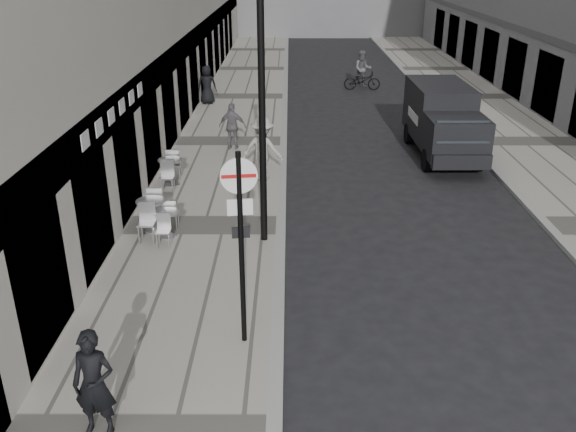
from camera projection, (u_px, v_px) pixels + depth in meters
name	position (u px, v px, depth m)	size (l,w,h in m)	color
sidewalk	(230.00, 142.00, 22.93)	(4.00, 60.00, 0.12)	gray
far_sidewalk	(522.00, 142.00, 22.90)	(4.00, 60.00, 0.12)	gray
walking_man	(94.00, 384.00, 8.73)	(0.63, 0.42, 1.74)	black
sign_post	(240.00, 225.00, 10.28)	(0.62, 0.14, 3.62)	black
lamppost	(262.00, 99.00, 13.71)	(0.28, 0.28, 6.31)	black
bollard_near	(264.00, 202.00, 16.03)	(0.13, 0.13, 0.97)	black
bollard_far	(265.00, 148.00, 20.46)	(0.13, 0.13, 0.96)	black
panel_van	(443.00, 118.00, 21.20)	(1.95, 5.11, 2.39)	black
cyclist	(362.00, 75.00, 31.46)	(1.89, 0.74, 2.01)	black
pedestrian_a	(233.00, 126.00, 21.66)	(0.98, 0.41, 1.67)	slate
pedestrian_b	(263.00, 149.00, 18.66)	(1.28, 0.73, 1.98)	#A8A29B
pedestrian_c	(207.00, 85.00, 28.10)	(0.86, 0.56, 1.75)	black
cafe_table_near	(171.00, 170.00, 18.41)	(0.75, 1.68, 0.96)	#A9A9AB
cafe_table_mid	(167.00, 222.00, 15.07)	(0.63, 1.41, 0.81)	silver
cafe_table_far	(152.00, 213.00, 15.39)	(0.75, 1.70, 0.97)	silver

